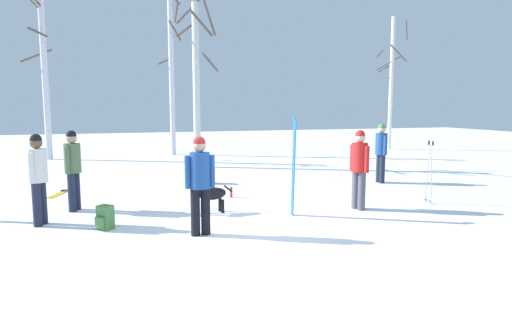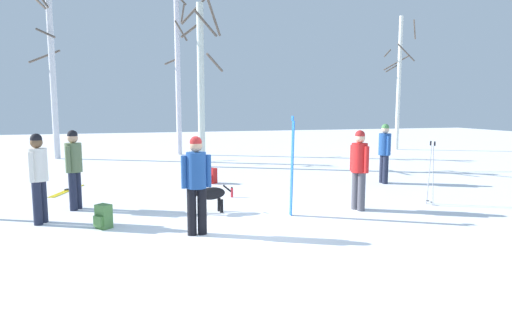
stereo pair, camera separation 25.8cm
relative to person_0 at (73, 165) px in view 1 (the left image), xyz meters
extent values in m
plane|color=white|center=(3.30, -2.55, -0.98)|extent=(60.00, 60.00, 0.00)
cylinder|color=#1E2338|center=(0.04, 0.08, -0.57)|extent=(0.16, 0.16, 0.82)
cylinder|color=#1E2338|center=(-0.04, -0.08, -0.57)|extent=(0.16, 0.16, 0.82)
cylinder|color=#566B47|center=(0.00, 0.00, 0.15)|extent=(0.34, 0.34, 0.62)
sphere|color=tan|center=(0.00, 0.00, 0.57)|extent=(0.22, 0.22, 0.22)
sphere|color=black|center=(0.00, 0.00, 0.63)|extent=(0.21, 0.21, 0.21)
cylinder|color=#566B47|center=(0.09, 0.19, 0.13)|extent=(0.10, 0.10, 0.56)
cylinder|color=#566B47|center=(-0.09, -0.19, 0.13)|extent=(0.10, 0.10, 0.56)
cylinder|color=black|center=(2.35, -2.54, -0.57)|extent=(0.16, 0.16, 0.82)
cylinder|color=black|center=(2.17, -2.55, -0.57)|extent=(0.16, 0.16, 0.82)
cylinder|color=#1E478C|center=(2.26, -2.54, 0.15)|extent=(0.34, 0.34, 0.62)
sphere|color=tan|center=(2.26, -2.54, 0.57)|extent=(0.22, 0.22, 0.22)
sphere|color=#B22626|center=(2.26, -2.54, 0.63)|extent=(0.21, 0.21, 0.21)
cylinder|color=#1E478C|center=(2.47, -2.53, 0.13)|extent=(0.10, 0.10, 0.56)
cylinder|color=#1E478C|center=(2.05, -2.55, 0.13)|extent=(0.10, 0.10, 0.56)
cylinder|color=#4C4C56|center=(5.82, -1.59, -0.57)|extent=(0.16, 0.16, 0.82)
cylinder|color=#4C4C56|center=(5.87, -1.77, -0.57)|extent=(0.16, 0.16, 0.82)
cylinder|color=red|center=(5.85, -1.68, 0.15)|extent=(0.34, 0.34, 0.62)
sphere|color=beige|center=(5.85, -1.68, 0.57)|extent=(0.22, 0.22, 0.22)
sphere|color=#B22626|center=(5.85, -1.68, 0.63)|extent=(0.21, 0.21, 0.21)
cylinder|color=red|center=(5.79, -1.48, 0.13)|extent=(0.10, 0.10, 0.56)
cylinder|color=red|center=(5.90, -1.88, 0.13)|extent=(0.10, 0.10, 0.56)
cylinder|color=#1E2338|center=(8.17, 1.13, -0.57)|extent=(0.16, 0.16, 0.82)
cylinder|color=#1E2338|center=(8.16, 0.95, -0.57)|extent=(0.16, 0.16, 0.82)
cylinder|color=#1E478C|center=(8.16, 1.04, 0.15)|extent=(0.34, 0.34, 0.62)
sphere|color=beige|center=(8.16, 1.04, 0.57)|extent=(0.22, 0.22, 0.22)
sphere|color=#4C8C4C|center=(8.16, 1.04, 0.63)|extent=(0.21, 0.21, 0.21)
cylinder|color=#1E478C|center=(8.17, 1.25, 0.13)|extent=(0.10, 0.10, 0.56)
cylinder|color=#1E478C|center=(8.15, 0.83, 0.13)|extent=(0.10, 0.10, 0.56)
cylinder|color=#1E2338|center=(-0.53, -1.12, -0.57)|extent=(0.16, 0.16, 0.82)
cylinder|color=#1E2338|center=(-0.47, -0.95, -0.57)|extent=(0.16, 0.16, 0.82)
cylinder|color=silver|center=(-0.50, -1.03, 0.15)|extent=(0.34, 0.34, 0.62)
sphere|color=brown|center=(-0.50, -1.03, 0.57)|extent=(0.22, 0.22, 0.22)
sphere|color=black|center=(-0.50, -1.03, 0.63)|extent=(0.21, 0.21, 0.21)
cylinder|color=silver|center=(-0.57, -1.23, 0.13)|extent=(0.10, 0.10, 0.56)
cylinder|color=silver|center=(-0.43, -0.83, 0.13)|extent=(0.10, 0.10, 0.56)
ellipsoid|color=black|center=(2.77, -1.08, -0.57)|extent=(0.63, 0.31, 0.26)
sphere|color=black|center=(2.44, -1.13, -0.51)|extent=(0.18, 0.18, 0.18)
ellipsoid|color=black|center=(2.37, -1.14, -0.53)|extent=(0.11, 0.07, 0.06)
cylinder|color=black|center=(3.11, -1.03, -0.49)|extent=(0.19, 0.06, 0.17)
cylinder|color=black|center=(2.59, -1.19, -0.84)|extent=(0.07, 0.07, 0.28)
cylinder|color=black|center=(2.56, -1.04, -0.84)|extent=(0.07, 0.07, 0.28)
cylinder|color=black|center=(2.97, -1.13, -0.84)|extent=(0.07, 0.07, 0.28)
cylinder|color=black|center=(2.95, -0.98, -0.84)|extent=(0.07, 0.07, 0.28)
cube|color=blue|center=(4.28, -1.77, -0.01)|extent=(0.03, 0.21, 1.94)
cube|color=blue|center=(4.28, -1.77, 0.99)|extent=(0.02, 0.06, 0.10)
cube|color=blue|center=(4.28, -1.83, -0.01)|extent=(0.03, 0.21, 1.94)
cube|color=blue|center=(4.28, -1.83, 0.99)|extent=(0.02, 0.06, 0.10)
cube|color=yellow|center=(-0.44, 2.25, -0.97)|extent=(0.60, 1.65, 0.02)
cube|color=#333338|center=(-0.42, 2.29, -0.95)|extent=(0.10, 0.13, 0.03)
cube|color=yellow|center=(-0.53, 2.28, -0.97)|extent=(0.60, 1.65, 0.02)
cube|color=#333338|center=(-0.52, 2.33, -0.95)|extent=(0.10, 0.13, 0.03)
cylinder|color=#B2B2BC|center=(7.67, -1.60, -0.31)|extent=(0.02, 0.10, 1.34)
cylinder|color=black|center=(7.67, -1.60, 0.41)|extent=(0.04, 0.04, 0.10)
cylinder|color=black|center=(7.67, -1.60, -0.91)|extent=(0.07, 0.07, 0.01)
cylinder|color=#B2B2BC|center=(7.67, -1.73, -0.31)|extent=(0.02, 0.10, 1.34)
cylinder|color=black|center=(7.67, -1.73, 0.41)|extent=(0.04, 0.04, 0.10)
cylinder|color=black|center=(7.67, -1.73, -0.91)|extent=(0.07, 0.07, 0.01)
cube|color=#4C7F3F|center=(0.68, -1.69, -0.76)|extent=(0.32, 0.33, 0.44)
cube|color=#4C7F3F|center=(0.58, -1.78, -0.83)|extent=(0.18, 0.18, 0.20)
cube|color=black|center=(0.71, -1.56, -0.76)|extent=(0.04, 0.04, 0.37)
cube|color=black|center=(0.81, -1.66, -0.76)|extent=(0.04, 0.04, 0.37)
cube|color=red|center=(3.38, 2.38, -0.76)|extent=(0.32, 0.33, 0.44)
cube|color=red|center=(3.28, 2.30, -0.83)|extent=(0.18, 0.18, 0.20)
cube|color=black|center=(3.42, 2.51, -0.76)|extent=(0.04, 0.04, 0.37)
cube|color=black|center=(3.51, 2.41, -0.76)|extent=(0.04, 0.04, 0.37)
cylinder|color=red|center=(3.52, 0.33, -0.87)|extent=(0.06, 0.06, 0.23)
cylinder|color=black|center=(3.52, 0.33, -0.74)|extent=(0.04, 0.04, 0.02)
cylinder|color=silver|center=(-1.91, 9.97, 2.36)|extent=(0.25, 0.25, 6.67)
cylinder|color=brown|center=(-2.03, 9.61, 4.14)|extent=(0.78, 0.34, 0.42)
cylinder|color=brown|center=(-2.21, 9.71, 5.33)|extent=(0.61, 0.70, 0.61)
cylinder|color=brown|center=(-2.27, 10.52, 3.32)|extent=(1.17, 0.82, 0.68)
cylinder|color=silver|center=(3.24, 10.15, 2.69)|extent=(0.23, 0.23, 7.35)
cylinder|color=brown|center=(3.39, 9.89, 4.52)|extent=(0.63, 0.41, 0.84)
cylinder|color=brown|center=(3.00, 10.47, 3.25)|extent=(0.70, 0.55, 0.39)
cylinder|color=brown|center=(3.51, 10.19, 5.32)|extent=(0.17, 0.62, 0.73)
cylinder|color=silver|center=(3.63, 5.90, 1.94)|extent=(0.25, 0.25, 5.84)
cylinder|color=brown|center=(4.09, 5.56, 2.75)|extent=(0.78, 0.99, 0.57)
cylinder|color=brown|center=(4.08, 5.61, 4.32)|extent=(0.69, 0.98, 1.14)
cylinder|color=brown|center=(3.76, 5.49, 4.09)|extent=(0.91, 0.35, 0.88)
cylinder|color=brown|center=(3.55, 6.41, 4.73)|extent=(1.10, 0.27, 1.17)
cylinder|color=brown|center=(3.37, 6.28, 3.98)|extent=(0.84, 0.64, 0.70)
cylinder|color=white|center=(14.19, 9.51, 2.34)|extent=(0.19, 0.19, 6.65)
cylinder|color=brown|center=(14.41, 10.11, 3.45)|extent=(1.25, 0.52, 0.79)
cylinder|color=brown|center=(14.00, 9.93, 3.13)|extent=(0.90, 0.45, 0.42)
cylinder|color=brown|center=(14.68, 9.11, 4.96)|extent=(0.88, 1.06, 0.76)
cylinder|color=brown|center=(13.76, 9.95, 3.90)|extent=(0.93, 0.93, 0.51)
cylinder|color=brown|center=(14.20, 9.02, 3.83)|extent=(1.02, 0.10, 0.83)
camera|label=1|loc=(1.02, -9.81, 1.24)|focal=30.47mm
camera|label=2|loc=(1.26, -9.88, 1.24)|focal=30.47mm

